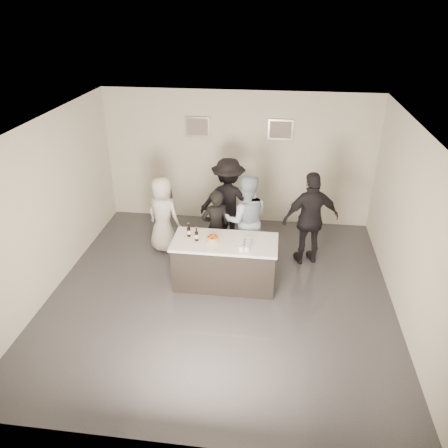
# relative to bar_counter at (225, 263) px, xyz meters

# --- Properties ---
(floor) EXTENTS (6.00, 6.00, 0.00)m
(floor) POSITION_rel_bar_counter_xyz_m (-0.04, -0.33, -0.45)
(floor) COLOR #3D3D42
(floor) RESTS_ON ground
(ceiling) EXTENTS (6.00, 6.00, 0.00)m
(ceiling) POSITION_rel_bar_counter_xyz_m (-0.04, -0.33, 2.55)
(ceiling) COLOR white
(wall_back) EXTENTS (6.00, 0.04, 3.00)m
(wall_back) POSITION_rel_bar_counter_xyz_m (-0.04, 2.67, 1.05)
(wall_back) COLOR beige
(wall_back) RESTS_ON ground
(wall_front) EXTENTS (6.00, 0.04, 3.00)m
(wall_front) POSITION_rel_bar_counter_xyz_m (-0.04, -3.33, 1.05)
(wall_front) COLOR beige
(wall_front) RESTS_ON ground
(wall_left) EXTENTS (0.04, 6.00, 3.00)m
(wall_left) POSITION_rel_bar_counter_xyz_m (-3.04, -0.33, 1.05)
(wall_left) COLOR beige
(wall_left) RESTS_ON ground
(wall_right) EXTENTS (0.04, 6.00, 3.00)m
(wall_right) POSITION_rel_bar_counter_xyz_m (2.96, -0.33, 1.05)
(wall_right) COLOR beige
(wall_right) RESTS_ON ground
(picture_left) EXTENTS (0.54, 0.04, 0.44)m
(picture_left) POSITION_rel_bar_counter_xyz_m (-0.94, 2.64, 1.75)
(picture_left) COLOR #B2B2B7
(picture_left) RESTS_ON wall_back
(picture_right) EXTENTS (0.54, 0.04, 0.44)m
(picture_right) POSITION_rel_bar_counter_xyz_m (0.86, 2.64, 1.75)
(picture_right) COLOR #B2B2B7
(picture_right) RESTS_ON wall_back
(bar_counter) EXTENTS (1.86, 0.86, 0.90)m
(bar_counter) POSITION_rel_bar_counter_xyz_m (0.00, 0.00, 0.00)
(bar_counter) COLOR white
(bar_counter) RESTS_ON ground
(cake) EXTENTS (0.21, 0.21, 0.08)m
(cake) POSITION_rel_bar_counter_xyz_m (-0.21, -0.03, 0.49)
(cake) COLOR orange
(cake) RESTS_ON bar_counter
(beer_bottle_a) EXTENTS (0.07, 0.07, 0.26)m
(beer_bottle_a) POSITION_rel_bar_counter_xyz_m (-0.66, 0.09, 0.58)
(beer_bottle_a) COLOR black
(beer_bottle_a) RESTS_ON bar_counter
(beer_bottle_b) EXTENTS (0.07, 0.07, 0.26)m
(beer_bottle_b) POSITION_rel_bar_counter_xyz_m (-0.50, -0.04, 0.58)
(beer_bottle_b) COLOR black
(beer_bottle_b) RESTS_ON bar_counter
(tumbler_cluster) EXTENTS (0.19, 0.40, 0.08)m
(tumbler_cluster) POSITION_rel_bar_counter_xyz_m (0.36, -0.12, 0.49)
(tumbler_cluster) COLOR orange
(tumbler_cluster) RESTS_ON bar_counter
(candles) EXTENTS (0.24, 0.08, 0.01)m
(candles) POSITION_rel_bar_counter_xyz_m (-0.24, -0.33, 0.45)
(candles) COLOR pink
(candles) RESTS_ON bar_counter
(person_main_black) EXTENTS (0.67, 0.56, 1.55)m
(person_main_black) POSITION_rel_bar_counter_xyz_m (-0.27, 0.72, 0.32)
(person_main_black) COLOR black
(person_main_black) RESTS_ON ground
(person_main_blue) EXTENTS (0.98, 0.82, 1.81)m
(person_main_blue) POSITION_rel_bar_counter_xyz_m (0.30, 0.85, 0.46)
(person_main_blue) COLOR #96ABC4
(person_main_blue) RESTS_ON ground
(person_guest_left) EXTENTS (0.92, 0.78, 1.59)m
(person_guest_left) POSITION_rel_bar_counter_xyz_m (-1.40, 1.08, 0.35)
(person_guest_left) COLOR silver
(person_guest_left) RESTS_ON ground
(person_guest_right) EXTENTS (1.19, 0.77, 1.89)m
(person_guest_right) POSITION_rel_bar_counter_xyz_m (1.53, 0.98, 0.49)
(person_guest_right) COLOR black
(person_guest_right) RESTS_ON ground
(person_guest_back) EXTENTS (1.23, 0.74, 1.87)m
(person_guest_back) POSITION_rel_bar_counter_xyz_m (-0.13, 1.60, 0.48)
(person_guest_back) COLOR black
(person_guest_back) RESTS_ON ground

